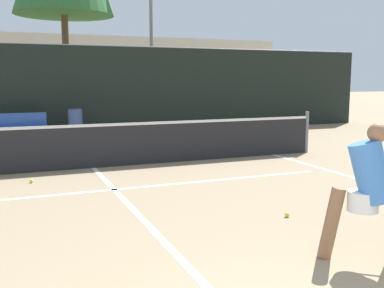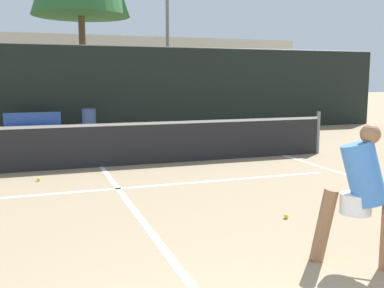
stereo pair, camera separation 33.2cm
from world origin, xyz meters
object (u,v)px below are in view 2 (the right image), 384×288
(courtside_bench, at_px, (33,125))
(trash_bin, at_px, (89,122))
(parked_car, at_px, (83,109))
(player_practicing, at_px, (361,191))

(courtside_bench, distance_m, trash_bin, 1.71)
(courtside_bench, height_order, parked_car, parked_car)
(courtside_bench, height_order, trash_bin, trash_bin)
(trash_bin, xyz_separation_m, parked_car, (0.23, 4.22, 0.16))
(trash_bin, height_order, parked_car, parked_car)
(player_practicing, xyz_separation_m, trash_bin, (-1.45, 11.17, -0.29))
(trash_bin, relative_size, parked_car, 0.21)
(player_practicing, distance_m, trash_bin, 11.27)
(player_practicing, height_order, trash_bin, player_practicing)
(courtside_bench, xyz_separation_m, parked_car, (1.94, 4.25, 0.18))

